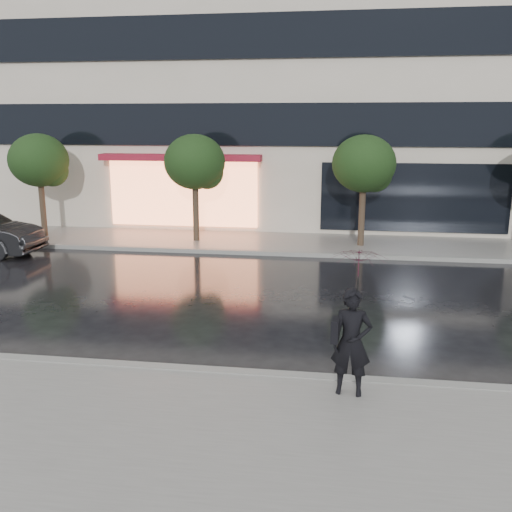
# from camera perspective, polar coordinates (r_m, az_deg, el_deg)

# --- Properties ---
(ground) EXTENTS (120.00, 120.00, 0.00)m
(ground) POSITION_cam_1_polar(r_m,az_deg,el_deg) (11.31, -3.54, -9.75)
(ground) COLOR black
(ground) RESTS_ON ground
(sidewalk_near) EXTENTS (60.00, 4.50, 0.12)m
(sidewalk_near) POSITION_cam_1_polar(r_m,az_deg,el_deg) (8.48, -8.26, -17.86)
(sidewalk_near) COLOR slate
(sidewalk_near) RESTS_ON ground
(sidewalk_far) EXTENTS (60.00, 3.50, 0.12)m
(sidewalk_far) POSITION_cam_1_polar(r_m,az_deg,el_deg) (21.00, 2.17, 1.33)
(sidewalk_far) COLOR slate
(sidewalk_far) RESTS_ON ground
(curb_near) EXTENTS (60.00, 0.25, 0.14)m
(curb_near) POSITION_cam_1_polar(r_m,az_deg,el_deg) (10.39, -4.70, -11.52)
(curb_near) COLOR gray
(curb_near) RESTS_ON ground
(curb_far) EXTENTS (60.00, 0.25, 0.14)m
(curb_far) POSITION_cam_1_polar(r_m,az_deg,el_deg) (19.30, 1.61, 0.28)
(curb_far) COLOR gray
(curb_far) RESTS_ON ground
(office_building) EXTENTS (30.00, 12.76, 18.00)m
(office_building) POSITION_cam_1_polar(r_m,az_deg,el_deg) (28.60, 4.15, 22.52)
(office_building) COLOR beige
(office_building) RESTS_ON ground
(tree_far_west) EXTENTS (2.20, 2.20, 3.99)m
(tree_far_west) POSITION_cam_1_polar(r_m,az_deg,el_deg) (23.11, -20.72, 8.76)
(tree_far_west) COLOR #33261C
(tree_far_west) RESTS_ON ground
(tree_mid_west) EXTENTS (2.20, 2.20, 3.99)m
(tree_mid_west) POSITION_cam_1_polar(r_m,az_deg,el_deg) (20.90, -5.97, 9.14)
(tree_mid_west) COLOR #33261C
(tree_mid_west) RESTS_ON ground
(tree_mid_east) EXTENTS (2.20, 2.20, 3.99)m
(tree_mid_east) POSITION_cam_1_polar(r_m,az_deg,el_deg) (20.28, 10.91, 8.84)
(tree_mid_east) COLOR #33261C
(tree_mid_east) RESTS_ON ground
(pedestrian_with_umbrella) EXTENTS (0.97, 0.99, 2.40)m
(pedestrian_with_umbrella) POSITION_cam_1_polar(r_m,az_deg,el_deg) (9.08, 9.88, -4.74)
(pedestrian_with_umbrella) COLOR black
(pedestrian_with_umbrella) RESTS_ON sidewalk_near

